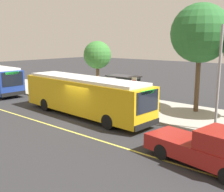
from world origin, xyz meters
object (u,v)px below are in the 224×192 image
(route_sign_post, at_px, (134,90))
(pedestrian_commuter, at_px, (99,92))
(waiting_bench, at_px, (123,97))
(pickup_truck, at_px, (208,149))
(transit_bus_main, at_px, (84,95))

(route_sign_post, relative_size, pedestrian_commuter, 1.66)
(waiting_bench, bearing_deg, route_sign_post, -39.00)
(pickup_truck, height_order, pedestrian_commuter, pickup_truck)
(route_sign_post, height_order, pedestrian_commuter, route_sign_post)
(transit_bus_main, bearing_deg, pickup_truck, -13.60)
(pickup_truck, xyz_separation_m, pedestrian_commuter, (-12.28, 6.01, 0.26))
(pickup_truck, relative_size, route_sign_post, 2.01)
(pickup_truck, height_order, route_sign_post, route_sign_post)
(waiting_bench, xyz_separation_m, route_sign_post, (2.99, -2.42, 1.32))
(transit_bus_main, height_order, pedestrian_commuter, transit_bus_main)
(pickup_truck, xyz_separation_m, route_sign_post, (-7.77, 5.11, 1.10))
(pedestrian_commuter, bearing_deg, pickup_truck, -26.07)
(pickup_truck, bearing_deg, route_sign_post, 146.66)
(waiting_bench, relative_size, pedestrian_commuter, 0.95)
(waiting_bench, height_order, pedestrian_commuter, pedestrian_commuter)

